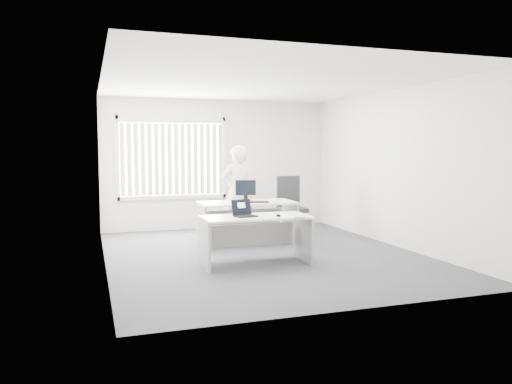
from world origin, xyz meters
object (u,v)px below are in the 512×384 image
object	(u,v)px
office_chair	(291,217)
person	(237,192)
monitor	(246,190)
laptop	(246,208)
desk_near	(256,230)
desk_far	(247,214)

from	to	relation	value
office_chair	person	bearing A→B (deg)	-174.52
monitor	person	bearing A→B (deg)	110.24
person	monitor	size ratio (longest dim) A/B	4.78
laptop	monitor	distance (m)	1.86
desk_near	office_chair	size ratio (longest dim) A/B	1.37
person	laptop	bearing A→B (deg)	69.85
person	laptop	size ratio (longest dim) A/B	5.69
desk_near	monitor	distance (m)	1.85
laptop	monitor	size ratio (longest dim) A/B	0.84
person	desk_near	bearing A→B (deg)	74.06
desk_far	office_chair	distance (m)	1.39
desk_near	laptop	world-z (taller)	laptop
monitor	office_chair	bearing A→B (deg)	36.76
desk_far	person	bearing A→B (deg)	90.91
desk_near	laptop	size ratio (longest dim) A/B	5.10
desk_far	laptop	distance (m)	1.64
desk_near	desk_far	size ratio (longest dim) A/B	0.93
person	laptop	distance (m)	2.21
person	desk_far	bearing A→B (deg)	83.14
office_chair	person	size ratio (longest dim) A/B	0.66
office_chair	laptop	xyz separation A→B (m)	(-1.68, -2.26, 0.49)
desk_near	desk_far	distance (m)	1.54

